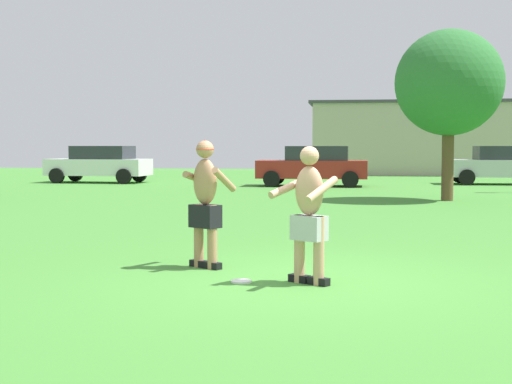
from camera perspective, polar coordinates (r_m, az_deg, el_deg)
ground_plane at (r=8.72m, az=3.93°, el=-7.09°), size 80.00×80.00×0.00m
player_with_cap at (r=9.62m, az=-3.98°, el=-0.44°), size 0.69×0.84×1.70m
player_in_gray at (r=8.52m, az=4.17°, el=-1.56°), size 0.82×0.76×1.62m
frisbee at (r=8.70m, az=-1.17°, el=-7.03°), size 0.25×0.25×0.03m
car_white_near_post at (r=31.97m, az=-12.17°, el=2.20°), size 4.41×2.26×1.58m
car_red_mid_lot at (r=28.69m, az=4.54°, el=2.11°), size 4.32×2.06×1.58m
car_silver_far_end at (r=31.55m, az=18.75°, el=2.07°), size 4.34×2.09×1.58m
outbuilding_behind_lot at (r=41.29m, az=12.15°, el=4.15°), size 11.18×5.69×3.97m
tree_right_field at (r=21.96m, az=14.91°, el=8.25°), size 3.11×3.11×4.96m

